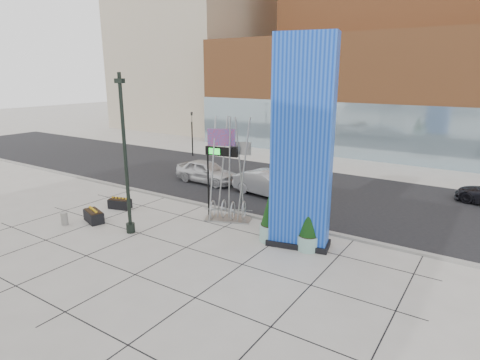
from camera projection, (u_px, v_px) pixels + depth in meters
The scene contains 19 objects.
ground at pixel (184, 235), 19.24m from camera, with size 160.00×160.00×0.00m, color #9E9991.
street_asphalt at pixel (281, 187), 27.30m from camera, with size 80.00×12.00×0.02m, color black.
curb_edge at pixel (231, 211), 22.45m from camera, with size 80.00×0.30×0.12m, color gray.
tower_podium at pixel (373, 95), 39.07m from camera, with size 34.00×10.00×11.00m, color #9F5A2E.
tower_glass_front at pixel (355, 131), 35.97m from camera, with size 34.00×0.60×5.00m, color #8CA5B2.
building_beige_left at pixel (200, 3), 56.10m from camera, with size 18.00×20.00×34.00m, color tan.
blue_pylon at pixel (302, 149), 17.01m from camera, with size 2.94×1.78×9.14m.
lamp_post at pixel (126, 171), 18.80m from camera, with size 0.48×0.42×7.59m.
public_art_sculpture at pixel (228, 193), 21.01m from camera, with size 2.68×2.01×5.48m.
concrete_bollard at pixel (64, 219), 20.47m from camera, with size 0.34×0.34×0.66m, color gray.
overhead_street_sign at pixel (218, 158), 20.63m from camera, with size 1.82×0.43×3.87m.
round_planter_east at pixel (309, 225), 17.40m from camera, with size 0.96×0.96×2.40m.
round_planter_mid at pixel (279, 203), 20.13m from camera, with size 1.03×1.03×2.57m.
round_planter_west at pixel (272, 213), 18.33m from camera, with size 1.12×1.12×2.80m.
box_planter_north at pixel (120, 203), 23.00m from camera, with size 1.37×0.95×0.69m.
box_planter_south at pixel (94, 216), 20.93m from camera, with size 1.49×1.07×0.74m.
car_white_west at pixel (207, 172), 28.32m from camera, with size 1.88×4.68×1.59m, color silver.
car_silver_mid at pixel (268, 184), 25.28m from camera, with size 1.64×4.70×1.55m, color #A6A9AE.
traffic_signal at pixel (192, 132), 37.13m from camera, with size 0.15×0.18×4.10m.
Camera 1 is at (12.11, -13.46, 7.54)m, focal length 30.00 mm.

